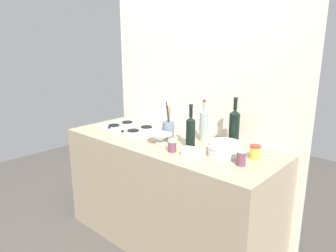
{
  "coord_description": "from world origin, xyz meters",
  "views": [
    {
      "loc": [
        1.57,
        -1.75,
        1.64
      ],
      "look_at": [
        0.0,
        0.0,
        1.02
      ],
      "focal_mm": 33.2,
      "sensor_mm": 36.0,
      "label": 1
    }
  ],
  "objects_px": {
    "wine_bottle_mid_right": "(234,127)",
    "condiment_jar_rear": "(241,158)",
    "mixing_bowl": "(160,138)",
    "butter_dish": "(193,152)",
    "plate_stack": "(224,149)",
    "condiment_jar_spare": "(172,146)",
    "utensil_crock": "(168,129)",
    "stovetop_hob": "(130,128)",
    "condiment_jar_front": "(255,152)",
    "wine_bottle_leftmost": "(204,124)",
    "wine_bottle_mid_left": "(191,131)"
  },
  "relations": [
    {
      "from": "condiment_jar_rear",
      "to": "condiment_jar_spare",
      "type": "height_order",
      "value": "condiment_jar_rear"
    },
    {
      "from": "butter_dish",
      "to": "mixing_bowl",
      "type": "bearing_deg",
      "value": 170.47
    },
    {
      "from": "condiment_jar_spare",
      "to": "mixing_bowl",
      "type": "bearing_deg",
      "value": 155.63
    },
    {
      "from": "mixing_bowl",
      "to": "utensil_crock",
      "type": "xyz_separation_m",
      "value": [
        -0.06,
        0.16,
        0.03
      ]
    },
    {
      "from": "butter_dish",
      "to": "utensil_crock",
      "type": "bearing_deg",
      "value": 152.6
    },
    {
      "from": "wine_bottle_mid_right",
      "to": "wine_bottle_leftmost",
      "type": "bearing_deg",
      "value": -175.58
    },
    {
      "from": "stovetop_hob",
      "to": "butter_dish",
      "type": "relative_size",
      "value": 3.52
    },
    {
      "from": "wine_bottle_leftmost",
      "to": "utensil_crock",
      "type": "xyz_separation_m",
      "value": [
        -0.27,
        -0.12,
        -0.06
      ]
    },
    {
      "from": "condiment_jar_rear",
      "to": "plate_stack",
      "type": "bearing_deg",
      "value": 154.68
    },
    {
      "from": "wine_bottle_leftmost",
      "to": "butter_dish",
      "type": "distance_m",
      "value": 0.39
    },
    {
      "from": "butter_dish",
      "to": "condiment_jar_spare",
      "type": "height_order",
      "value": "condiment_jar_spare"
    },
    {
      "from": "wine_bottle_mid_left",
      "to": "wine_bottle_leftmost",
      "type": "bearing_deg",
      "value": 99.95
    },
    {
      "from": "stovetop_hob",
      "to": "wine_bottle_mid_right",
      "type": "xyz_separation_m",
      "value": [
        0.94,
        0.19,
        0.13
      ]
    },
    {
      "from": "stovetop_hob",
      "to": "condiment_jar_rear",
      "type": "distance_m",
      "value": 1.17
    },
    {
      "from": "utensil_crock",
      "to": "condiment_jar_spare",
      "type": "xyz_separation_m",
      "value": [
        0.26,
        -0.25,
        -0.03
      ]
    },
    {
      "from": "utensil_crock",
      "to": "condiment_jar_front",
      "type": "distance_m",
      "value": 0.77
    },
    {
      "from": "plate_stack",
      "to": "butter_dish",
      "type": "xyz_separation_m",
      "value": [
        -0.15,
        -0.15,
        -0.02
      ]
    },
    {
      "from": "wine_bottle_mid_right",
      "to": "condiment_jar_rear",
      "type": "height_order",
      "value": "wine_bottle_mid_right"
    },
    {
      "from": "wine_bottle_mid_left",
      "to": "condiment_jar_front",
      "type": "distance_m",
      "value": 0.48
    },
    {
      "from": "stovetop_hob",
      "to": "wine_bottle_mid_right",
      "type": "relative_size",
      "value": 1.4
    },
    {
      "from": "stovetop_hob",
      "to": "mixing_bowl",
      "type": "relative_size",
      "value": 2.83
    },
    {
      "from": "utensil_crock",
      "to": "condiment_jar_rear",
      "type": "bearing_deg",
      "value": -11.67
    },
    {
      "from": "wine_bottle_leftmost",
      "to": "wine_bottle_mid_left",
      "type": "xyz_separation_m",
      "value": [
        0.04,
        -0.21,
        -0.0
      ]
    },
    {
      "from": "wine_bottle_mid_left",
      "to": "condiment_jar_rear",
      "type": "height_order",
      "value": "wine_bottle_mid_left"
    },
    {
      "from": "stovetop_hob",
      "to": "condiment_jar_front",
      "type": "relative_size",
      "value": 5.52
    },
    {
      "from": "wine_bottle_leftmost",
      "to": "utensil_crock",
      "type": "bearing_deg",
      "value": -155.72
    },
    {
      "from": "plate_stack",
      "to": "wine_bottle_mid_right",
      "type": "distance_m",
      "value": 0.24
    },
    {
      "from": "stovetop_hob",
      "to": "butter_dish",
      "type": "height_order",
      "value": "butter_dish"
    },
    {
      "from": "condiment_jar_spare",
      "to": "butter_dish",
      "type": "bearing_deg",
      "value": 10.54
    },
    {
      "from": "wine_bottle_mid_right",
      "to": "condiment_jar_front",
      "type": "distance_m",
      "value": 0.29
    },
    {
      "from": "plate_stack",
      "to": "condiment_jar_front",
      "type": "height_order",
      "value": "plate_stack"
    },
    {
      "from": "mixing_bowl",
      "to": "butter_dish",
      "type": "distance_m",
      "value": 0.38
    },
    {
      "from": "wine_bottle_mid_left",
      "to": "wine_bottle_mid_right",
      "type": "distance_m",
      "value": 0.32
    },
    {
      "from": "condiment_jar_rear",
      "to": "condiment_jar_front",
      "type": "bearing_deg",
      "value": 85.9
    },
    {
      "from": "wine_bottle_mid_right",
      "to": "condiment_jar_front",
      "type": "relative_size",
      "value": 3.93
    },
    {
      "from": "wine_bottle_leftmost",
      "to": "utensil_crock",
      "type": "height_order",
      "value": "wine_bottle_leftmost"
    },
    {
      "from": "utensil_crock",
      "to": "stovetop_hob",
      "type": "bearing_deg",
      "value": -172.91
    },
    {
      "from": "wine_bottle_leftmost",
      "to": "mixing_bowl",
      "type": "xyz_separation_m",
      "value": [
        -0.21,
        -0.28,
        -0.09
      ]
    },
    {
      "from": "butter_dish",
      "to": "condiment_jar_front",
      "type": "height_order",
      "value": "condiment_jar_front"
    },
    {
      "from": "plate_stack",
      "to": "condiment_jar_spare",
      "type": "height_order",
      "value": "plate_stack"
    },
    {
      "from": "butter_dish",
      "to": "condiment_jar_rear",
      "type": "distance_m",
      "value": 0.33
    },
    {
      "from": "condiment_jar_spare",
      "to": "wine_bottle_mid_right",
      "type": "bearing_deg",
      "value": 56.3
    },
    {
      "from": "condiment_jar_front",
      "to": "condiment_jar_rear",
      "type": "xyz_separation_m",
      "value": [
        -0.01,
        -0.16,
        0.0
      ]
    },
    {
      "from": "condiment_jar_rear",
      "to": "wine_bottle_mid_left",
      "type": "bearing_deg",
      "value": 172.36
    },
    {
      "from": "wine_bottle_mid_left",
      "to": "mixing_bowl",
      "type": "xyz_separation_m",
      "value": [
        -0.24,
        -0.06,
        -0.08
      ]
    },
    {
      "from": "wine_bottle_mid_right",
      "to": "condiment_jar_rear",
      "type": "xyz_separation_m",
      "value": [
        0.23,
        -0.3,
        -0.1
      ]
    },
    {
      "from": "wine_bottle_mid_right",
      "to": "utensil_crock",
      "type": "bearing_deg",
      "value": -165.1
    },
    {
      "from": "condiment_jar_front",
      "to": "condiment_jar_rear",
      "type": "height_order",
      "value": "condiment_jar_rear"
    },
    {
      "from": "condiment_jar_rear",
      "to": "wine_bottle_mid_right",
      "type": "bearing_deg",
      "value": 127.67
    },
    {
      "from": "wine_bottle_mid_right",
      "to": "utensil_crock",
      "type": "relative_size",
      "value": 1.24
    }
  ]
}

